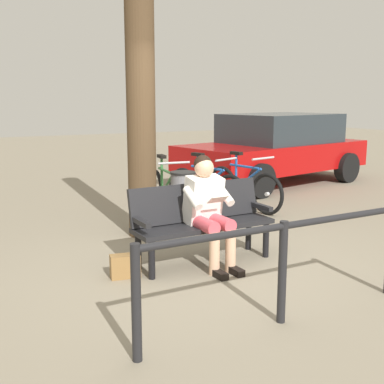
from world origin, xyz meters
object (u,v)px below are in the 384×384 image
at_px(parked_car, 276,147).
at_px(person_reading, 208,206).
at_px(handbag, 125,266).
at_px(litter_bin, 183,200).
at_px(bicycle_purple, 166,193).
at_px(bicycle_silver, 244,188).
at_px(bicycle_black, 206,190).
at_px(bench, 201,217).
at_px(tree_trunk, 140,82).

bearing_deg(parked_car, person_reading, 33.96).
bearing_deg(handbag, litter_bin, -132.87).
bearing_deg(bicycle_purple, handbag, -26.82).
bearing_deg(handbag, parked_car, -140.66).
relative_size(litter_bin, parked_car, 0.18).
xyz_separation_m(bicycle_silver, bicycle_black, (0.63, -0.14, 0.00)).
height_order(bench, parked_car, parked_car).
height_order(person_reading, parked_car, parked_car).
bearing_deg(tree_trunk, bicycle_black, -149.75).
bearing_deg(bicycle_silver, parked_car, 120.24).
xyz_separation_m(litter_bin, bicycle_purple, (-0.06, -0.73, -0.04)).
bearing_deg(handbag, bicycle_silver, -143.13).
bearing_deg(parked_car, bicycle_black, 20.93).
distance_m(handbag, parked_car, 6.23).
xyz_separation_m(person_reading, bicycle_purple, (-0.53, -2.30, -0.31)).
distance_m(tree_trunk, litter_bin, 1.74).
distance_m(bench, bicycle_purple, 2.20).
height_order(person_reading, bicycle_silver, person_reading).
distance_m(handbag, tree_trunk, 2.48).
height_order(bicycle_black, parked_car, parked_car).
relative_size(litter_bin, bicycle_purple, 0.47).
relative_size(bench, bicycle_black, 1.00).
relative_size(litter_bin, bicycle_silver, 0.48).
height_order(bench, litter_bin, bench).
bearing_deg(person_reading, parked_car, -136.20).
height_order(litter_bin, bicycle_purple, bicycle_purple).
xyz_separation_m(bench, tree_trunk, (0.18, -1.30, 1.50)).
bearing_deg(litter_bin, bicycle_black, -136.71).
bearing_deg(parked_car, bench, 32.76).
xyz_separation_m(bench, handbag, (0.94, 0.11, -0.39)).
distance_m(person_reading, handbag, 1.08).
bearing_deg(bicycle_black, tree_trunk, -78.69).
bearing_deg(person_reading, bench, -92.42).
bearing_deg(handbag, bicycle_black, -134.17).
xyz_separation_m(bench, parked_car, (-3.86, -3.82, 0.27)).
bearing_deg(bicycle_black, bench, -49.20).
bearing_deg(bench, tree_trunk, -84.40).
relative_size(handbag, bicycle_purple, 0.18).
bearing_deg(bicycle_silver, bench, -55.52).
xyz_separation_m(tree_trunk, bicycle_purple, (-0.71, -0.84, -1.65)).
distance_m(litter_bin, parked_car, 4.17).
height_order(bench, tree_trunk, tree_trunk).
bearing_deg(bench, parked_car, -137.40).
relative_size(bench, tree_trunk, 0.40).
height_order(person_reading, bicycle_black, person_reading).
bearing_deg(bench, litter_bin, -110.70).
xyz_separation_m(person_reading, bicycle_silver, (-1.87, -2.15, -0.31)).
bearing_deg(handbag, tree_trunk, -118.27).
bearing_deg(bench, bicycle_silver, -135.29).
bearing_deg(person_reading, litter_bin, -108.89).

